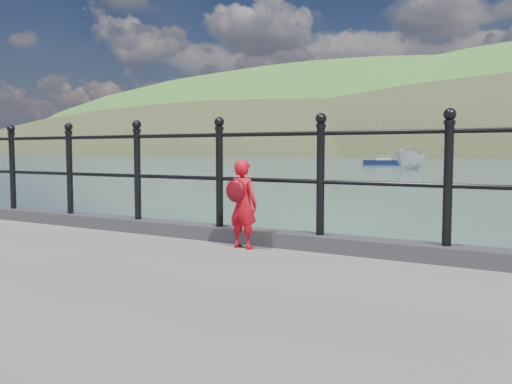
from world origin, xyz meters
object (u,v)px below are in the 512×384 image
Objects in this scene: launch_white at (410,160)px; sailboat_left at (383,163)px; child at (242,203)px; railing at (267,166)px.

launch_white is 21.49m from sailboat_left.
launch_white is at bearing -70.88° from child.
launch_white is at bearing -87.26° from sailboat_left.
child is 0.11× the size of sailboat_left.
railing reaches higher than launch_white.
child is at bearing -108.48° from railing.
child is (-0.11, -0.32, -0.37)m from railing.
sailboat_left reaches higher than railing.
launch_white is (-11.84, 49.84, -0.73)m from railing.
launch_white is at bearing 103.36° from railing.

